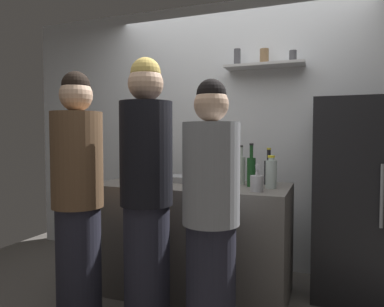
% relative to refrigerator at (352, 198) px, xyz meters
% --- Properties ---
extents(back_wall_assembly, '(4.80, 0.32, 2.60)m').
position_rel_refrigerator_xyz_m(back_wall_assembly, '(-1.02, 0.40, 0.51)').
color(back_wall_assembly, white).
rests_on(back_wall_assembly, ground).
extents(refrigerator, '(0.60, 0.62, 1.58)m').
position_rel_refrigerator_xyz_m(refrigerator, '(0.00, 0.00, 0.00)').
color(refrigerator, black).
rests_on(refrigerator, ground).
extents(counter, '(1.56, 0.74, 0.89)m').
position_rel_refrigerator_xyz_m(counter, '(-1.23, -0.37, -0.34)').
color(counter, '#66605B').
rests_on(counter, ground).
extents(baking_pan, '(0.34, 0.24, 0.05)m').
position_rel_refrigerator_xyz_m(baking_pan, '(-1.32, -0.26, 0.13)').
color(baking_pan, gray).
rests_on(baking_pan, counter).
extents(utensil_holder, '(0.09, 0.09, 0.22)m').
position_rel_refrigerator_xyz_m(utensil_holder, '(-0.66, -0.57, 0.16)').
color(utensil_holder, '#B2B2B7').
rests_on(utensil_holder, counter).
extents(wine_bottle_dark_glass, '(0.07, 0.07, 0.30)m').
position_rel_refrigerator_xyz_m(wine_bottle_dark_glass, '(-0.64, -0.17, 0.21)').
color(wine_bottle_dark_glass, black).
rests_on(wine_bottle_dark_glass, counter).
extents(wine_bottle_amber_glass, '(0.07, 0.07, 0.32)m').
position_rel_refrigerator_xyz_m(wine_bottle_amber_glass, '(-1.73, -0.42, 0.23)').
color(wine_bottle_amber_glass, '#472814').
rests_on(wine_bottle_amber_glass, counter).
extents(wine_bottle_green_glass, '(0.07, 0.07, 0.34)m').
position_rel_refrigerator_xyz_m(wine_bottle_green_glass, '(-0.75, -0.35, 0.23)').
color(wine_bottle_green_glass, '#19471E').
rests_on(wine_bottle_green_glass, counter).
extents(wine_bottle_pale_glass, '(0.07, 0.07, 0.32)m').
position_rel_refrigerator_xyz_m(wine_bottle_pale_glass, '(-0.85, -0.24, 0.23)').
color(wine_bottle_pale_glass, '#B2BFB2').
rests_on(wine_bottle_pale_glass, counter).
extents(water_bottle_plastic, '(0.08, 0.08, 0.25)m').
position_rel_refrigerator_xyz_m(water_bottle_plastic, '(-0.59, -0.38, 0.22)').
color(water_bottle_plastic, silver).
rests_on(water_bottle_plastic, counter).
extents(person_grey_hoodie, '(0.34, 0.34, 1.62)m').
position_rel_refrigerator_xyz_m(person_grey_hoodie, '(-0.84, -1.08, 0.01)').
color(person_grey_hoodie, '#262633').
rests_on(person_grey_hoodie, ground).
extents(person_brown_jacket, '(0.34, 0.34, 1.72)m').
position_rel_refrigerator_xyz_m(person_brown_jacket, '(-1.77, -1.12, 0.06)').
color(person_brown_jacket, '#262633').
rests_on(person_brown_jacket, ground).
extents(person_blonde, '(0.34, 0.34, 1.79)m').
position_rel_refrigerator_xyz_m(person_blonde, '(-1.29, -1.04, 0.11)').
color(person_blonde, '#262633').
rests_on(person_blonde, ground).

